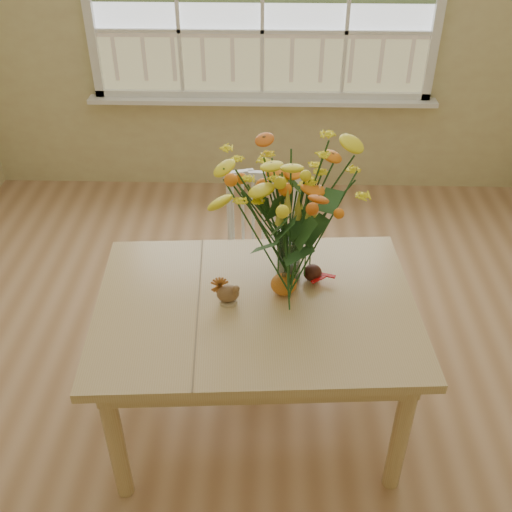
{
  "coord_description": "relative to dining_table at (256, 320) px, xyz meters",
  "views": [
    {
      "loc": [
        0.07,
        -1.82,
        2.25
      ],
      "look_at": [
        0.02,
        0.03,
        0.91
      ],
      "focal_mm": 42.0,
      "sensor_mm": 36.0,
      "label": 1
    }
  ],
  "objects": [
    {
      "name": "flower_vase",
      "position": [
        0.13,
        0.18,
        0.43
      ],
      "size": [
        0.47,
        0.47,
        0.56
      ],
      "color": "white",
      "rests_on": "dining_table"
    },
    {
      "name": "windsor_chair",
      "position": [
        0.01,
        0.72,
        -0.12
      ],
      "size": [
        0.4,
        0.39,
        0.84
      ],
      "rotation": [
        0.0,
        0.0,
        -0.04
      ],
      "color": "white",
      "rests_on": "floor"
    },
    {
      "name": "dark_gourd",
      "position": [
        0.23,
        0.16,
        0.13
      ],
      "size": [
        0.12,
        0.08,
        0.07
      ],
      "color": "#38160F",
      "rests_on": "dining_table"
    },
    {
      "name": "dining_table",
      "position": [
        0.0,
        0.0,
        0.0
      ],
      "size": [
        1.34,
        1.0,
        0.69
      ],
      "rotation": [
        0.0,
        0.0,
        0.06
      ],
      "color": "tan",
      "rests_on": "floor"
    },
    {
      "name": "pumpkin",
      "position": [
        0.11,
        0.07,
        0.13
      ],
      "size": [
        0.11,
        0.11,
        0.08
      ],
      "primitive_type": "ellipsoid",
      "color": "#BE6216",
      "rests_on": "dining_table"
    },
    {
      "name": "floor",
      "position": [
        -0.02,
        -0.01,
        -0.6
      ],
      "size": [
        4.0,
        4.5,
        0.01
      ],
      "primitive_type": "cube",
      "color": "#A97B52",
      "rests_on": "ground"
    },
    {
      "name": "turkey_figurine",
      "position": [
        -0.11,
        0.0,
        0.14
      ],
      "size": [
        0.1,
        0.08,
        0.11
      ],
      "rotation": [
        0.0,
        0.0,
        0.13
      ],
      "color": "#CCB78C",
      "rests_on": "dining_table"
    }
  ]
}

